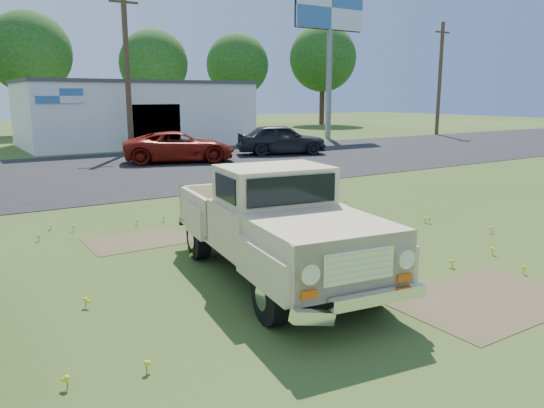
{
  "coord_description": "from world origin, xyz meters",
  "views": [
    {
      "loc": [
        -5.75,
        -7.86,
        3.23
      ],
      "look_at": [
        -0.0,
        1.0,
        1.06
      ],
      "focal_mm": 35.0,
      "sensor_mm": 36.0,
      "label": 1
    }
  ],
  "objects_px": {
    "vintage_pickup_truck": "(274,223)",
    "red_pickup": "(179,147)",
    "dark_sedan": "(281,139)",
    "billboard": "(330,22)"
  },
  "relations": [
    {
      "from": "vintage_pickup_truck",
      "to": "red_pickup",
      "type": "xyz_separation_m",
      "value": [
        5.33,
        16.63,
        -0.28
      ]
    },
    {
      "from": "dark_sedan",
      "to": "vintage_pickup_truck",
      "type": "bearing_deg",
      "value": 166.2
    },
    {
      "from": "billboard",
      "to": "red_pickup",
      "type": "distance_m",
      "value": 18.94
    },
    {
      "from": "vintage_pickup_truck",
      "to": "dark_sedan",
      "type": "relative_size",
      "value": 1.15
    },
    {
      "from": "billboard",
      "to": "dark_sedan",
      "type": "bearing_deg",
      "value": -141.1
    },
    {
      "from": "vintage_pickup_truck",
      "to": "red_pickup",
      "type": "height_order",
      "value": "vintage_pickup_truck"
    },
    {
      "from": "vintage_pickup_truck",
      "to": "dark_sedan",
      "type": "bearing_deg",
      "value": 63.65
    },
    {
      "from": "vintage_pickup_truck",
      "to": "red_pickup",
      "type": "distance_m",
      "value": 17.46
    },
    {
      "from": "red_pickup",
      "to": "dark_sedan",
      "type": "relative_size",
      "value": 1.1
    },
    {
      "from": "billboard",
      "to": "vintage_pickup_truck",
      "type": "distance_m",
      "value": 32.86
    }
  ]
}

